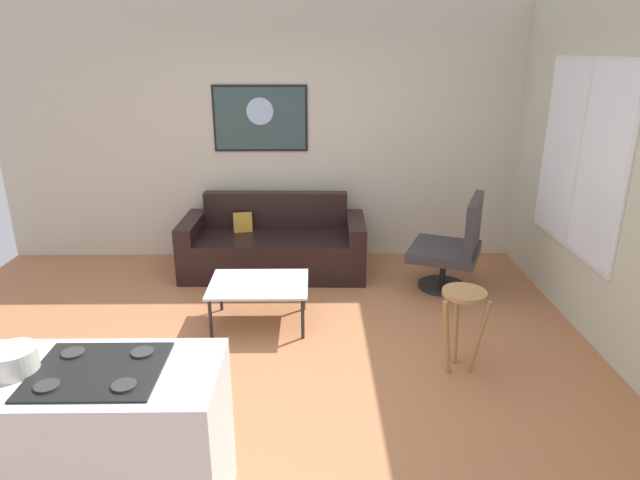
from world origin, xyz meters
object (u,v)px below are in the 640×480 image
object	(u,v)px
couch	(274,247)
coffee_table	(259,286)
wall_painting	(260,118)
armchair	(454,246)
bar_stool	(463,309)
mixing_bowl	(13,361)

from	to	relation	value
couch	coffee_table	distance (m)	1.22
coffee_table	wall_painting	size ratio (longest dim) A/B	0.83
couch	wall_painting	world-z (taller)	wall_painting
armchair	wall_painting	size ratio (longest dim) A/B	0.94
bar_stool	wall_painting	bearing A→B (deg)	124.06
armchair	wall_painting	distance (m)	2.48
mixing_bowl	bar_stool	bearing A→B (deg)	28.86
couch	armchair	bearing A→B (deg)	-15.35
wall_painting	bar_stool	bearing A→B (deg)	-55.94
couch	bar_stool	world-z (taller)	couch
armchair	bar_stool	distance (m)	1.50
coffee_table	bar_stool	distance (m)	1.75
bar_stool	wall_painting	size ratio (longest dim) A/B	0.63
bar_stool	wall_painting	xyz separation A→B (m)	(-1.67, 2.47, 1.09)
armchair	coffee_table	bearing A→B (deg)	-158.99
couch	armchair	xyz separation A→B (m)	(1.82, -0.50, 0.18)
couch	wall_painting	size ratio (longest dim) A/B	1.90
couch	armchair	size ratio (longest dim) A/B	2.02
couch	coffee_table	xyz separation A→B (m)	(-0.05, -1.22, 0.08)
wall_painting	coffee_table	bearing A→B (deg)	-86.72
coffee_table	bar_stool	size ratio (longest dim) A/B	1.31
couch	mixing_bowl	world-z (taller)	mixing_bowl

